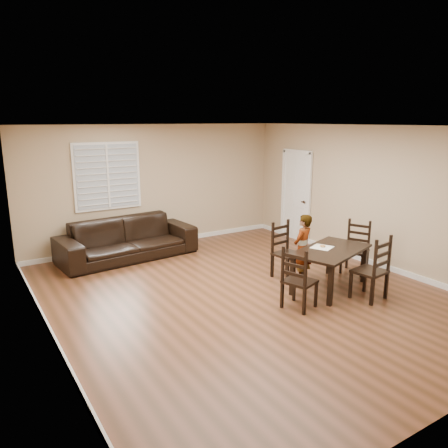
{
  "coord_description": "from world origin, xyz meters",
  "views": [
    {
      "loc": [
        -3.85,
        -5.48,
        2.8
      ],
      "look_at": [
        0.13,
        0.86,
        1.0
      ],
      "focal_mm": 35.0,
      "sensor_mm": 36.0,
      "label": 1
    }
  ],
  "objects": [
    {
      "name": "chair_left",
      "position": [
        0.3,
        -0.88,
        0.44
      ],
      "size": [
        0.53,
        0.55,
        0.98
      ],
      "rotation": [
        0.0,
        0.0,
        1.89
      ],
      "color": "black",
      "rests_on": "ground"
    },
    {
      "name": "ground",
      "position": [
        0.0,
        0.0,
        0.0
      ],
      "size": [
        7.0,
        7.0,
        0.0
      ],
      "primitive_type": "plane",
      "color": "brown",
      "rests_on": "ground"
    },
    {
      "name": "chair_right",
      "position": [
        2.44,
        -0.15,
        0.44
      ],
      "size": [
        0.56,
        0.57,
        0.98
      ],
      "rotation": [
        0.0,
        0.0,
        -1.14
      ],
      "color": "black",
      "rests_on": "ground"
    },
    {
      "name": "chair_near",
      "position": [
        1.09,
        0.39,
        0.46
      ],
      "size": [
        0.51,
        0.49,
        1.02
      ],
      "rotation": [
        0.0,
        0.0,
        0.14
      ],
      "color": "black",
      "rests_on": "ground"
    },
    {
      "name": "chair_far",
      "position": [
        1.6,
        -1.29,
        0.48
      ],
      "size": [
        0.53,
        0.51,
        1.05
      ],
      "rotation": [
        0.0,
        0.0,
        3.29
      ],
      "color": "black",
      "rests_on": "ground"
    },
    {
      "name": "dining_table",
      "position": [
        1.37,
        -0.52,
        0.6
      ],
      "size": [
        1.66,
        1.25,
        0.69
      ],
      "rotation": [
        0.0,
        0.0,
        0.32
      ],
      "color": "black",
      "rests_on": "ground"
    },
    {
      "name": "sofa",
      "position": [
        -0.94,
        2.9,
        0.4
      ],
      "size": [
        2.85,
        1.32,
        0.81
      ],
      "primitive_type": "imported",
      "rotation": [
        0.0,
        0.0,
        0.09
      ],
      "color": "black",
      "rests_on": "ground"
    },
    {
      "name": "child",
      "position": [
        1.2,
        -0.01,
        0.6
      ],
      "size": [
        0.51,
        0.42,
        1.21
      ],
      "primitive_type": "imported",
      "rotation": [
        0.0,
        0.0,
        3.49
      ],
      "color": "gray",
      "rests_on": "ground"
    },
    {
      "name": "donut",
      "position": [
        1.34,
        -0.36,
        0.71
      ],
      "size": [
        0.09,
        0.09,
        0.03
      ],
      "color": "#B0783F",
      "rests_on": "napkin"
    },
    {
      "name": "room",
      "position": [
        0.04,
        0.18,
        1.81
      ],
      "size": [
        6.04,
        7.04,
        2.72
      ],
      "color": "tan",
      "rests_on": "ground"
    },
    {
      "name": "napkin",
      "position": [
        1.32,
        -0.36,
        0.69
      ],
      "size": [
        0.42,
        0.42,
        0.0
      ],
      "primitive_type": "cube",
      "rotation": [
        0.0,
        0.0,
        0.41
      ],
      "color": "silver",
      "rests_on": "dining_table"
    }
  ]
}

